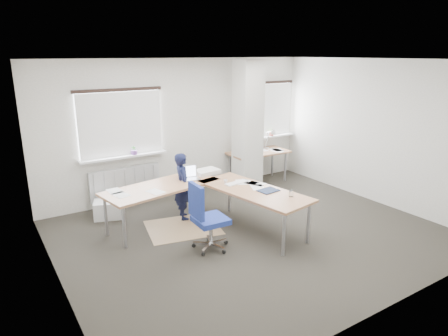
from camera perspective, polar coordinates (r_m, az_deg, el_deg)
ground at (r=6.77m, az=3.97°, el=-9.24°), size 6.00×6.00×0.00m
room_shell at (r=6.69m, az=3.20°, el=6.22°), size 6.04×5.04×2.82m
floor_mat at (r=6.98m, az=-5.89°, el=-8.46°), size 1.38×1.24×0.01m
white_crate at (r=7.59m, az=-16.06°, el=-5.67°), size 0.63×0.53×0.32m
desk_main at (r=6.73m, az=-2.15°, el=-3.01°), size 2.82×2.63×0.96m
desk_side at (r=9.15m, az=4.94°, el=2.09°), size 1.42×0.75×1.22m
task_chair at (r=6.12m, az=-2.25°, el=-8.99°), size 0.58×0.58×1.08m
person at (r=7.16m, az=-5.91°, el=-2.60°), size 0.40×0.50×1.21m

